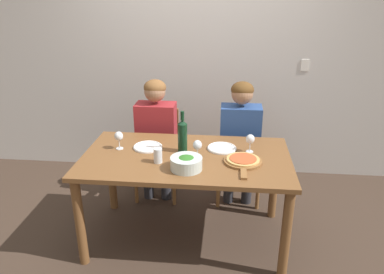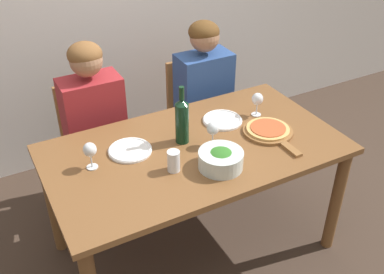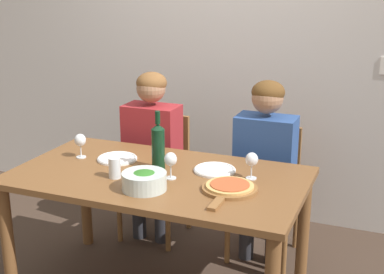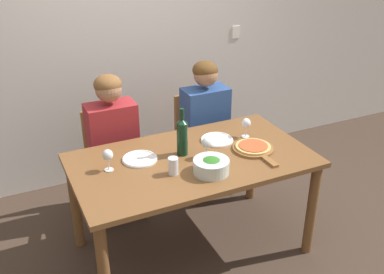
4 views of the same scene
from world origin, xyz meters
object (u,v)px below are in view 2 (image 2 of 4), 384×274
at_px(wine_bottle, 182,120).
at_px(wine_glass_left, 90,151).
at_px(wine_glass_right, 257,100).
at_px(wine_glass_centre, 213,129).
at_px(chair_right, 197,113).
at_px(broccoli_bowl, 221,159).
at_px(chair_left, 94,141).
at_px(person_woman, 94,116).
at_px(dinner_plate_left, 130,150).
at_px(person_man, 205,89).
at_px(water_tumbler, 174,161).
at_px(dinner_plate_right, 222,120).
at_px(pizza_on_board, 269,131).

bearing_deg(wine_bottle, wine_glass_left, 179.79).
relative_size(wine_glass_right, wine_glass_centre, 1.00).
bearing_deg(chair_right, wine_glass_left, -145.63).
relative_size(broccoli_bowl, wine_glass_right, 1.56).
distance_m(wine_bottle, wine_glass_right, 0.54).
bearing_deg(chair_left, chair_right, 0.00).
bearing_deg(chair_right, person_woman, -172.46).
height_order(chair_right, broccoli_bowl, broccoli_bowl).
bearing_deg(wine_glass_left, person_woman, 71.69).
bearing_deg(wine_glass_left, dinner_plate_left, 10.96).
distance_m(person_man, broccoli_bowl, 0.98).
relative_size(chair_right, wine_bottle, 2.55).
distance_m(broccoli_bowl, wine_glass_left, 0.67).
distance_m(wine_bottle, water_tumbler, 0.28).
xyz_separation_m(dinner_plate_right, water_tumbler, (-0.48, -0.30, 0.05)).
xyz_separation_m(wine_bottle, wine_glass_right, (0.54, 0.05, -0.04)).
xyz_separation_m(pizza_on_board, water_tumbler, (-0.64, -0.06, 0.04)).
relative_size(person_woman, wine_glass_right, 8.05).
height_order(person_woman, wine_bottle, person_woman).
bearing_deg(wine_bottle, water_tumbler, -126.45).
height_order(chair_left, chair_right, same).
bearing_deg(wine_glass_right, water_tumbler, -159.32).
relative_size(chair_left, wine_glass_centre, 5.78).
xyz_separation_m(chair_right, person_man, (0.00, -0.11, 0.25)).
relative_size(chair_right, person_man, 0.72).
distance_m(dinner_plate_right, water_tumbler, 0.56).
xyz_separation_m(chair_right, wine_bottle, (-0.48, -0.69, 0.44)).
relative_size(chair_left, person_man, 0.72).
xyz_separation_m(chair_left, wine_bottle, (0.33, -0.69, 0.44)).
bearing_deg(person_man, dinner_plate_left, -145.44).
relative_size(chair_left, dinner_plate_right, 3.63).
xyz_separation_m(dinner_plate_left, dinner_plate_right, (0.61, 0.03, 0.00)).
distance_m(person_woman, wine_bottle, 0.69).
bearing_deg(dinner_plate_right, person_woman, 142.36).
distance_m(person_woman, pizza_on_board, 1.10).
distance_m(dinner_plate_left, dinner_plate_right, 0.61).
height_order(dinner_plate_right, wine_glass_left, wine_glass_left).
height_order(wine_bottle, broccoli_bowl, wine_bottle).
distance_m(wine_bottle, dinner_plate_left, 0.33).
bearing_deg(wine_glass_right, dinner_plate_right, 171.21).
xyz_separation_m(wine_bottle, dinner_plate_right, (0.32, 0.08, -0.13)).
xyz_separation_m(chair_right, dinner_plate_left, (-0.78, -0.64, 0.31)).
bearing_deg(chair_right, water_tumbler, -125.22).
bearing_deg(chair_right, broccoli_bowl, -112.53).
bearing_deg(person_woman, wine_bottle, -60.14).
relative_size(person_man, wine_bottle, 3.55).
bearing_deg(person_woman, person_man, 0.00).
distance_m(pizza_on_board, water_tumbler, 0.65).
height_order(chair_left, wine_glass_right, wine_glass_right).
height_order(chair_left, broccoli_bowl, broccoli_bowl).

